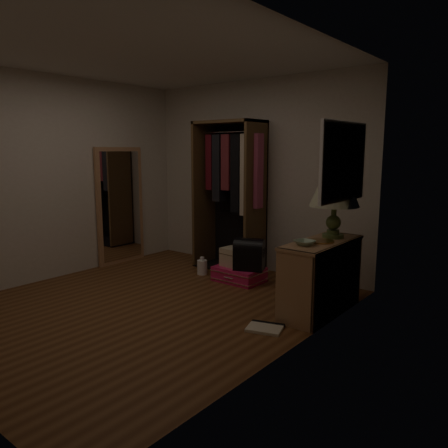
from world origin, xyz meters
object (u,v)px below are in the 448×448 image
at_px(black_bag, 249,253).
at_px(floor_mirror, 120,206).
at_px(pink_suitcase, 239,274).
at_px(table_lamp, 335,193).
at_px(console_bookshelf, 322,275).
at_px(white_jug, 202,267).
at_px(open_wardrobe, 233,183).
at_px(train_case, 235,257).

bearing_deg(black_bag, floor_mirror, 165.79).
relative_size(pink_suitcase, table_lamp, 0.96).
relative_size(console_bookshelf, white_jug, 4.70).
bearing_deg(pink_suitcase, white_jug, -174.39).
relative_size(floor_mirror, black_bag, 3.96).
height_order(open_wardrobe, train_case, open_wardrobe).
bearing_deg(table_lamp, console_bookshelf, -91.45).
xyz_separation_m(pink_suitcase, black_bag, (0.17, -0.01, 0.30)).
distance_m(console_bookshelf, train_case, 1.38).
bearing_deg(pink_suitcase, table_lamp, -4.04).
distance_m(black_bag, white_jug, 0.80).
distance_m(pink_suitcase, table_lamp, 1.72).
xyz_separation_m(console_bookshelf, white_jug, (-1.87, 0.23, -0.29)).
height_order(floor_mirror, white_jug, floor_mirror).
distance_m(open_wardrobe, white_jug, 1.22).
bearing_deg(floor_mirror, train_case, 9.46).
height_order(pink_suitcase, white_jug, white_jug).
height_order(floor_mirror, train_case, floor_mirror).
xyz_separation_m(train_case, table_lamp, (1.35, -0.07, 0.91)).
relative_size(pink_suitcase, white_jug, 2.58).
bearing_deg(white_jug, train_case, 5.15).
bearing_deg(black_bag, table_lamp, -26.40).
xyz_separation_m(floor_mirror, train_case, (1.89, 0.32, -0.54)).
height_order(pink_suitcase, train_case, train_case).
bearing_deg(console_bookshelf, table_lamp, 88.55).
distance_m(open_wardrobe, floor_mirror, 1.72).
relative_size(pink_suitcase, train_case, 1.67).
distance_m(console_bookshelf, open_wardrobe, 2.06).
bearing_deg(table_lamp, train_case, 176.97).
xyz_separation_m(open_wardrobe, table_lamp, (1.75, -0.53, 0.01)).
relative_size(black_bag, table_lamp, 0.67).
height_order(open_wardrobe, white_jug, open_wardrobe).
relative_size(train_case, black_bag, 0.86).
bearing_deg(pink_suitcase, floor_mirror, -170.75).
bearing_deg(table_lamp, floor_mirror, -175.71).
bearing_deg(black_bag, pink_suitcase, 153.17).
height_order(console_bookshelf, train_case, console_bookshelf).
relative_size(console_bookshelf, floor_mirror, 0.66).
height_order(floor_mirror, pink_suitcase, floor_mirror).
height_order(pink_suitcase, black_bag, black_bag).
relative_size(open_wardrobe, train_case, 5.55).
distance_m(open_wardrobe, black_bag, 1.12).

